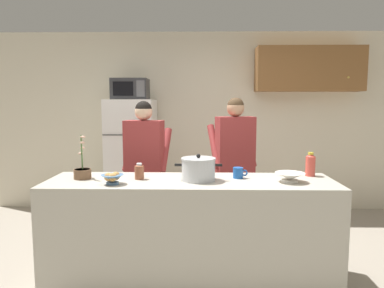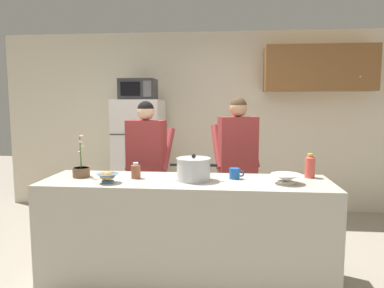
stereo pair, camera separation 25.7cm
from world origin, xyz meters
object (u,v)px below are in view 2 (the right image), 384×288
object	(u,v)px
person_near_pot	(147,157)
bottle_mid_counter	(310,166)
bread_bowl	(108,177)
potted_orchid	(81,170)
bottle_near_edge	(136,171)
person_by_sink	(237,153)
refrigerator	(140,158)
microwave	(138,89)
coffee_mug	(235,173)
empty_bowl	(286,178)
cooking_pot	(194,169)

from	to	relation	value
person_near_pot	bottle_mid_counter	size ratio (longest dim) A/B	7.39
bread_bowl	potted_orchid	distance (m)	0.38
bottle_near_edge	bottle_mid_counter	bearing A→B (deg)	6.49
person_by_sink	bottle_mid_counter	world-z (taller)	person_by_sink
person_by_sink	person_near_pot	bearing A→B (deg)	-170.52
refrigerator	bottle_near_edge	size ratio (longest dim) A/B	11.50
microwave	person_by_sink	size ratio (longest dim) A/B	0.29
bread_bowl	potted_orchid	xyz separation A→B (m)	(-0.32, 0.21, 0.01)
coffee_mug	bottle_near_edge	xyz separation A→B (m)	(-0.87, -0.06, 0.02)
potted_orchid	bottle_near_edge	bearing A→B (deg)	-0.93
microwave	bottle_mid_counter	size ratio (longest dim) A/B	2.21
person_by_sink	coffee_mug	bearing A→B (deg)	-93.28
bottle_near_edge	bread_bowl	bearing A→B (deg)	-132.06
coffee_mug	empty_bowl	size ratio (longest dim) A/B	0.52
bottle_near_edge	cooking_pot	bearing A→B (deg)	-4.00
cooking_pot	coffee_mug	distance (m)	0.37
person_near_pot	person_by_sink	world-z (taller)	person_by_sink
refrigerator	empty_bowl	world-z (taller)	refrigerator
potted_orchid	microwave	bearing A→B (deg)	87.19
refrigerator	bottle_near_edge	distance (m)	1.88
microwave	cooking_pot	bearing A→B (deg)	-63.16
cooking_pot	empty_bowl	world-z (taller)	cooking_pot
coffee_mug	bottle_near_edge	distance (m)	0.87
person_near_pot	person_by_sink	size ratio (longest dim) A/B	0.98
empty_bowl	refrigerator	bearing A→B (deg)	131.69
cooking_pot	bottle_mid_counter	world-z (taller)	cooking_pot
cooking_pot	empty_bowl	xyz separation A→B (m)	(0.77, -0.05, -0.05)
bottle_mid_counter	person_near_pot	bearing A→B (deg)	160.23
coffee_mug	bread_bowl	distance (m)	1.09
microwave	bottle_mid_counter	xyz separation A→B (m)	(1.95, -1.63, -0.74)
person_by_sink	potted_orchid	xyz separation A→B (m)	(-1.42, -0.91, -0.04)
person_near_pot	cooking_pot	xyz separation A→B (m)	(0.59, -0.79, 0.02)
microwave	person_by_sink	bearing A→B (deg)	-33.59
refrigerator	bottle_mid_counter	world-z (taller)	refrigerator
coffee_mug	potted_orchid	size ratio (longest dim) A/B	0.34
empty_bowl	coffee_mug	bearing A→B (deg)	160.54
person_near_pot	bread_bowl	distance (m)	0.96
refrigerator	potted_orchid	xyz separation A→B (m)	(-0.09, -1.81, 0.17)
refrigerator	bread_bowl	world-z (taller)	refrigerator
bottle_mid_counter	refrigerator	bearing A→B (deg)	139.77
bottle_mid_counter	potted_orchid	world-z (taller)	potted_orchid
refrigerator	empty_bowl	distance (m)	2.56
bottle_mid_counter	potted_orchid	distance (m)	2.04
coffee_mug	bottle_near_edge	size ratio (longest dim) A/B	0.93
refrigerator	person_near_pot	xyz separation A→B (m)	(0.34, -1.07, 0.18)
refrigerator	microwave	distance (m)	0.95
person_near_pot	potted_orchid	size ratio (longest dim) A/B	4.15
refrigerator	cooking_pot	bearing A→B (deg)	-63.43
person_near_pot	potted_orchid	bearing A→B (deg)	-120.14
bread_bowl	bottle_near_edge	size ratio (longest dim) A/B	1.31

